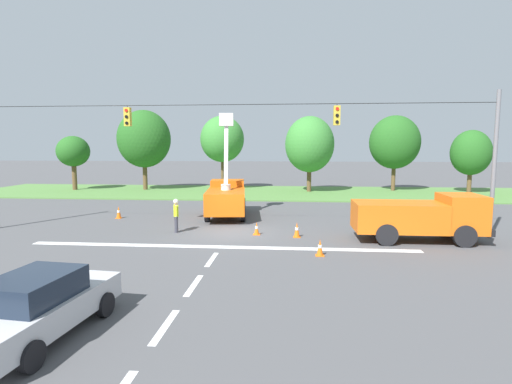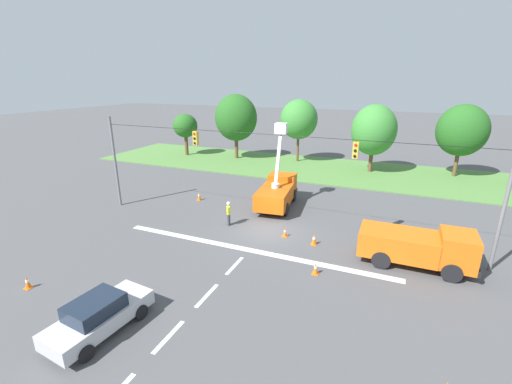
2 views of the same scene
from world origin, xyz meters
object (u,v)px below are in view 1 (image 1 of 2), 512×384
tree_east (310,144)px  tree_far_east (395,142)px  traffic_cone_foreground_left (320,248)px  traffic_cone_mid_right (257,229)px  tree_east_end (471,153)px  sedan_silver (38,305)px  tree_far_west (73,152)px  road_worker (176,213)px  tree_centre (222,139)px  utility_truck_bucket_lift (226,196)px  utility_truck_support_near (420,216)px  tree_west (144,139)px  traffic_cone_foreground_right (297,230)px  traffic_cone_near_bucket (119,212)px

tree_east → tree_far_east: 8.59m
traffic_cone_foreground_left → traffic_cone_mid_right: traffic_cone_foreground_left is taller
tree_east_end → sedan_silver: 38.56m
tree_far_west → road_worker: 24.67m
sedan_silver → traffic_cone_mid_right: size_ratio=6.77×
tree_east_end → tree_centre: bearing=176.2°
tree_far_east → traffic_cone_foreground_left: bearing=-110.2°
tree_east_end → sedan_silver: size_ratio=1.36×
sedan_silver → utility_truck_bucket_lift: bearing=83.9°
utility_truck_support_near → tree_west: bearing=135.9°
utility_truck_bucket_lift → traffic_cone_foreground_left: (5.33, -8.91, -1.02)m
traffic_cone_foreground_right → traffic_cone_mid_right: bearing=168.9°
traffic_cone_near_bucket → traffic_cone_foreground_right: bearing=-21.3°
tree_west → sedan_silver: tree_west is taller
traffic_cone_near_bucket → tree_east: bearing=50.7°
tree_centre → traffic_cone_near_bucket: tree_centre is taller
tree_west → traffic_cone_foreground_right: bearing=-52.9°
tree_east_end → traffic_cone_foreground_left: (-15.74, -23.16, -3.56)m
sedan_silver → traffic_cone_foreground_left: size_ratio=6.40×
utility_truck_support_near → tree_east_end: bearing=61.7°
tree_centre → traffic_cone_foreground_right: tree_centre is taller
road_worker → traffic_cone_foreground_left: bearing=-28.7°
tree_west → utility_truck_support_near: size_ratio=1.36×
tree_east → traffic_cone_near_bucket: 20.30m
tree_centre → traffic_cone_foreground_left: 26.57m
traffic_cone_foreground_right → traffic_cone_mid_right: (-2.04, 0.40, -0.06)m
traffic_cone_mid_right → traffic_cone_foreground_left: bearing=-51.7°
tree_far_west → tree_east: (23.75, 0.47, 0.72)m
tree_centre → traffic_cone_mid_right: 22.27m
tree_centre → tree_east_end: size_ratio=1.26×
traffic_cone_foreground_right → traffic_cone_near_bucket: traffic_cone_near_bucket is taller
tree_centre → traffic_cone_foreground_right: size_ratio=10.06×
utility_truck_support_near → tree_far_east: bearing=79.2°
tree_west → traffic_cone_near_bucket: (4.11, -15.74, -4.85)m
road_worker → tree_far_east: bearing=51.8°
tree_far_east → traffic_cone_mid_right: tree_far_east is taller
tree_centre → utility_truck_support_near: size_ratio=1.27×
tree_east → utility_truck_bucket_lift: (-5.91, -14.09, -3.33)m
sedan_silver → road_worker: 11.69m
tree_far_west → road_worker: tree_far_west is taller
tree_centre → tree_east_end: 24.12m
utility_truck_bucket_lift → tree_far_west: bearing=142.7°
tree_east_end → utility_truck_support_near: tree_east_end is taller
tree_far_east → traffic_cone_foreground_left: tree_far_east is taller
utility_truck_bucket_lift → sedan_silver: 16.76m
tree_west → tree_centre: tree_west is taller
tree_far_east → traffic_cone_foreground_right: size_ratio=9.96×
sedan_silver → traffic_cone_mid_right: (4.17, 11.46, -0.47)m
tree_far_east → tree_centre: bearing=179.4°
road_worker → utility_truck_support_near: bearing=-4.2°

